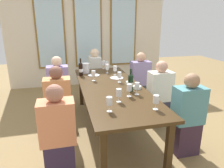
# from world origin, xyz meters

# --- Properties ---
(ground_plane) EXTENTS (12.00, 12.00, 0.00)m
(ground_plane) POSITION_xyz_m (0.00, 0.00, 0.00)
(ground_plane) COLOR olive
(back_wall_with_windows) EXTENTS (4.14, 0.10, 2.90)m
(back_wall_with_windows) POSITION_xyz_m (0.00, 2.62, 1.45)
(back_wall_with_windows) COLOR beige
(back_wall_with_windows) RESTS_ON ground
(dining_table) EXTENTS (0.94, 2.54, 0.74)m
(dining_table) POSITION_xyz_m (0.00, 0.00, 0.67)
(dining_table) COLOR #3C2813
(dining_table) RESTS_ON ground
(white_plate_0) EXTENTS (0.23, 0.23, 0.01)m
(white_plate_0) POSITION_xyz_m (0.20, 0.45, 0.74)
(white_plate_0) COLOR white
(white_plate_0) RESTS_ON dining_table
(white_plate_1) EXTENTS (0.21, 0.21, 0.01)m
(white_plate_1) POSITION_xyz_m (-0.16, 0.73, 0.74)
(white_plate_1) COLOR white
(white_plate_1) RESTS_ON dining_table
(metal_pitcher) EXTENTS (0.16, 0.16, 0.19)m
(metal_pitcher) POSITION_xyz_m (-0.28, 0.96, 0.84)
(metal_pitcher) COLOR silver
(metal_pitcher) RESTS_ON dining_table
(wine_bottle_0) EXTENTS (0.08, 0.08, 0.32)m
(wine_bottle_0) POSITION_xyz_m (-0.39, 0.77, 0.86)
(wine_bottle_0) COLOR black
(wine_bottle_0) RESTS_ON dining_table
(wine_bottle_1) EXTENTS (0.08, 0.08, 0.33)m
(wine_bottle_1) POSITION_xyz_m (0.22, -0.26, 0.87)
(wine_bottle_1) COLOR black
(wine_bottle_1) RESTS_ON dining_table
(tasting_bowl_0) EXTENTS (0.11, 0.11, 0.04)m
(tasting_bowl_0) POSITION_xyz_m (0.31, 0.06, 0.76)
(tasting_bowl_0) COLOR white
(tasting_bowl_0) RESTS_ON dining_table
(tasting_bowl_1) EXTENTS (0.13, 0.13, 0.04)m
(tasting_bowl_1) POSITION_xyz_m (0.35, -0.18, 0.76)
(tasting_bowl_1) COLOR white
(tasting_bowl_1) RESTS_ON dining_table
(wine_glass_0) EXTENTS (0.07, 0.07, 0.17)m
(wine_glass_0) POSITION_xyz_m (0.12, 0.84, 0.86)
(wine_glass_0) COLOR white
(wine_glass_0) RESTS_ON dining_table
(wine_glass_1) EXTENTS (0.07, 0.07, 0.17)m
(wine_glass_1) POSITION_xyz_m (-0.06, -0.62, 0.86)
(wine_glass_1) COLOR white
(wine_glass_1) RESTS_ON dining_table
(wine_glass_2) EXTENTS (0.07, 0.07, 0.17)m
(wine_glass_2) POSITION_xyz_m (0.13, -0.47, 0.86)
(wine_glass_2) COLOR white
(wine_glass_2) RESTS_ON dining_table
(wine_glass_3) EXTENTS (0.07, 0.07, 0.17)m
(wine_glass_3) POSITION_xyz_m (0.22, 0.66, 0.86)
(wine_glass_3) COLOR white
(wine_glass_3) RESTS_ON dining_table
(wine_glass_4) EXTENTS (0.07, 0.07, 0.17)m
(wine_glass_4) POSITION_xyz_m (0.29, -0.94, 0.86)
(wine_glass_4) COLOR white
(wine_glass_4) RESTS_ON dining_table
(wine_glass_5) EXTENTS (0.07, 0.07, 0.17)m
(wine_glass_5) POSITION_xyz_m (0.12, 1.21, 0.86)
(wine_glass_5) COLOR white
(wine_glass_5) RESTS_ON dining_table
(wine_glass_6) EXTENTS (0.07, 0.07, 0.17)m
(wine_glass_6) POSITION_xyz_m (-0.22, 0.39, 0.86)
(wine_glass_6) COLOR white
(wine_glass_6) RESTS_ON dining_table
(wine_glass_7) EXTENTS (0.07, 0.07, 0.17)m
(wine_glass_7) POSITION_xyz_m (-0.24, -0.87, 0.86)
(wine_glass_7) COLOR white
(wine_glass_7) RESTS_ON dining_table
(wine_glass_8) EXTENTS (0.07, 0.07, 0.17)m
(wine_glass_8) POSITION_xyz_m (0.25, -0.42, 0.86)
(wine_glass_8) COLOR white
(wine_glass_8) RESTS_ON dining_table
(wine_glass_9) EXTENTS (0.07, 0.07, 0.17)m
(wine_glass_9) POSITION_xyz_m (0.17, 1.10, 0.86)
(wine_glass_9) COLOR white
(wine_glass_9) RESTS_ON dining_table
(wine_glass_10) EXTENTS (0.07, 0.07, 0.17)m
(wine_glass_10) POSITION_xyz_m (0.18, 0.20, 0.86)
(wine_glass_10) COLOR white
(wine_glass_10) RESTS_ON dining_table
(seated_person_0) EXTENTS (0.38, 0.24, 1.11)m
(seated_person_0) POSITION_xyz_m (-0.81, -0.89, 0.53)
(seated_person_0) COLOR #342541
(seated_person_0) RESTS_ON ground
(seated_person_1) EXTENTS (0.38, 0.24, 1.11)m
(seated_person_1) POSITION_xyz_m (0.81, -0.82, 0.53)
(seated_person_1) COLOR #392636
(seated_person_1) RESTS_ON ground
(seated_person_2) EXTENTS (0.38, 0.24, 1.11)m
(seated_person_2) POSITION_xyz_m (-0.81, -0.01, 0.53)
(seated_person_2) COLOR #363A43
(seated_person_2) RESTS_ON ground
(seated_person_3) EXTENTS (0.38, 0.24, 1.11)m
(seated_person_3) POSITION_xyz_m (0.81, -0.02, 0.53)
(seated_person_3) COLOR #302E40
(seated_person_3) RESTS_ON ground
(seated_person_4) EXTENTS (0.38, 0.24, 1.11)m
(seated_person_4) POSITION_xyz_m (-0.81, 0.81, 0.53)
(seated_person_4) COLOR #2D3430
(seated_person_4) RESTS_ON ground
(seated_person_5) EXTENTS (0.38, 0.24, 1.11)m
(seated_person_5) POSITION_xyz_m (0.81, 0.87, 0.53)
(seated_person_5) COLOR #313A3F
(seated_person_5) RESTS_ON ground
(seated_person_6) EXTENTS (0.24, 0.38, 1.11)m
(seated_person_6) POSITION_xyz_m (0.00, 1.62, 0.53)
(seated_person_6) COLOR #2C2636
(seated_person_6) RESTS_ON ground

